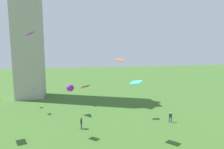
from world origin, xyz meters
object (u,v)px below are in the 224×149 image
object	(u,v)px
kite_flying_1	(120,60)
kite_flying_3	(28,86)
kite_flying_0	(30,34)
kite_flying_7	(34,89)
person_2	(81,122)
kite_flying_2	(71,86)
kite_flying_6	(136,82)
person_0	(170,117)
kite_flying_4	(85,86)

from	to	relation	value
kite_flying_1	kite_flying_3	bearing A→B (deg)	-9.23
kite_flying_1	kite_flying_3	distance (m)	19.18
kite_flying_0	kite_flying_3	xyz separation A→B (m)	(-3.35, 12.40, -8.90)
kite_flying_7	kite_flying_3	bearing A→B (deg)	-161.71
kite_flying_1	kite_flying_3	world-z (taller)	kite_flying_1
person_2	kite_flying_1	distance (m)	11.38
person_2	kite_flying_2	distance (m)	7.40
kite_flying_1	kite_flying_6	bearing A→B (deg)	108.21
person_2	kite_flying_2	world-z (taller)	kite_flying_2
kite_flying_1	kite_flying_7	bearing A→B (deg)	1.15
kite_flying_0	kite_flying_2	size ratio (longest dim) A/B	0.56
kite_flying_0	kite_flying_7	distance (m)	12.13
person_0	kite_flying_1	bearing A→B (deg)	170.57
kite_flying_2	kite_flying_1	bearing A→B (deg)	-27.86
person_0	person_2	bearing A→B (deg)	-161.52
person_2	kite_flying_2	size ratio (longest dim) A/B	0.69
person_2	kite_flying_2	xyz separation A→B (m)	(-1.28, 6.04, 4.07)
person_0	kite_flying_7	bearing A→B (deg)	178.34
kite_flying_0	kite_flying_7	bearing A→B (deg)	148.15
kite_flying_1	kite_flying_6	xyz separation A→B (m)	(-0.28, -8.10, -2.33)
person_0	kite_flying_7	xyz separation A→B (m)	(-21.15, 9.09, 3.45)
kite_flying_3	kite_flying_4	bearing A→B (deg)	122.43
person_2	kite_flying_4	xyz separation A→B (m)	(1.57, 11.57, 2.85)
person_0	person_2	xyz separation A→B (m)	(-13.58, 0.74, 0.07)
person_0	kite_flying_6	bearing A→B (deg)	-130.08
kite_flying_4	kite_flying_2	bearing A→B (deg)	-140.21
person_2	kite_flying_4	world-z (taller)	kite_flying_4
person_2	kite_flying_4	distance (m)	12.02
kite_flying_2	kite_flying_3	world-z (taller)	kite_flying_2
kite_flying_1	kite_flying_6	world-z (taller)	kite_flying_1
person_0	kite_flying_3	bearing A→B (deg)	171.68
kite_flying_4	person_2	bearing A→B (deg)	-120.65
person_0	kite_flying_1	size ratio (longest dim) A/B	1.14
kite_flying_0	kite_flying_1	distance (m)	13.61
kite_flying_0	kite_flying_3	bearing A→B (deg)	153.08
kite_flying_1	kite_flying_2	bearing A→B (deg)	2.04
kite_flying_6	kite_flying_3	bearing A→B (deg)	-174.18
person_2	kite_flying_0	world-z (taller)	kite_flying_0
person_0	kite_flying_1	distance (m)	11.88
kite_flying_2	kite_flying_3	size ratio (longest dim) A/B	2.44
person_0	kite_flying_3	xyz separation A→B (m)	(-23.02, 13.25, 3.32)
person_2	kite_flying_0	bearing A→B (deg)	-87.15
kite_flying_3	kite_flying_6	xyz separation A→B (m)	(15.76, -17.15, 3.01)
kite_flying_4	person_0	bearing A→B (deg)	-68.62
kite_flying_1	kite_flying_4	size ratio (longest dim) A/B	0.69
kite_flying_1	person_2	bearing A→B (deg)	47.78
kite_flying_3	kite_flying_7	bearing A→B (deg)	61.50
kite_flying_3	kite_flying_4	xyz separation A→B (m)	(11.00, -0.94, -0.41)
kite_flying_3	kite_flying_7	world-z (taller)	kite_flying_7
kite_flying_0	kite_flying_2	xyz separation A→B (m)	(4.80, 5.94, -8.08)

